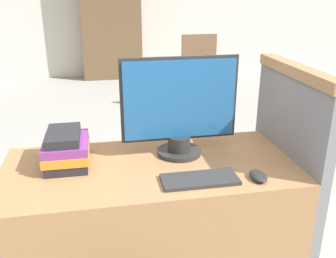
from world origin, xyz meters
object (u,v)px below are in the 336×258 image
Objects in this scene: monitor at (180,108)px; mouse at (258,176)px; keyboard at (200,179)px; book_stack at (66,149)px; far_chair at (201,71)px.

monitor reaches higher than mouse.
keyboard is 0.61m from book_stack.
monitor is at bearing 130.86° from mouse.
far_chair is at bearing 74.33° from keyboard.
keyboard is 2.95× the size of mouse.
far_chair reaches higher than keyboard.
monitor is 0.54m from book_stack.
book_stack is 0.28× the size of far_chair.
monitor is 1.99× the size of book_stack.
keyboard is 1.17× the size of book_stack.
far_chair is (1.42, 2.83, -0.30)m from book_stack.
far_chair reaches higher than mouse.
far_chair is at bearing 78.70° from mouse.
monitor is 0.46m from mouse.
monitor is at bearing -112.82° from far_chair.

